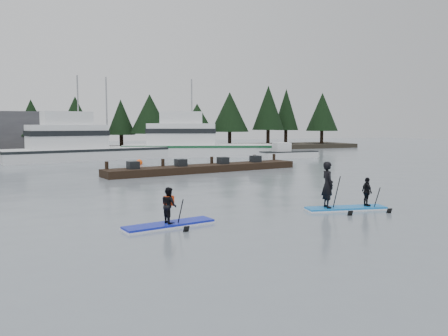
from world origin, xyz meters
name	(u,v)px	position (x,y,z in m)	size (l,w,h in m)	color
ground	(281,208)	(0.00, 0.00, 0.00)	(160.00, 160.00, 0.00)	slate
far_shore	(118,149)	(0.00, 42.00, 0.30)	(70.00, 8.00, 0.60)	#2D281E
treeline	(118,151)	(0.00, 42.00, 0.00)	(60.00, 4.00, 8.00)	black
fishing_boat_large	(83,153)	(-5.34, 29.15, 0.67)	(16.16, 7.55, 9.03)	white
fishing_boat_medium	(195,150)	(6.46, 29.99, 0.68)	(16.64, 9.71, 9.33)	white
skiff	(289,155)	(14.52, 23.67, 0.35)	(5.97, 1.79, 0.70)	white
floating_dock	(206,168)	(2.01, 14.39, 0.25)	(14.95, 1.99, 0.50)	black
buoy_b	(139,164)	(-1.25, 22.13, 0.00)	(0.56, 0.56, 0.56)	#FF4E0C
buoy_c	(281,155)	(15.70, 27.40, 0.00)	(0.61, 0.61, 0.61)	#FF4E0C
paddleboard_solo	(169,214)	(-4.98, -1.32, 0.43)	(3.18, 1.34, 1.80)	#121EAA
paddleboard_duo	(341,193)	(2.07, -1.16, 0.69)	(3.30, 1.52, 2.44)	blue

